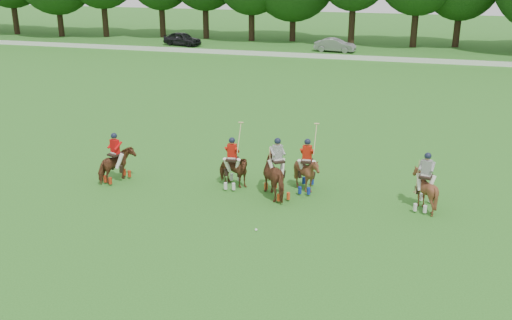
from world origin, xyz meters
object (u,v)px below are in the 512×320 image
(car_left, at_px, (182,39))
(car_mid, at_px, (335,45))
(polo_ball, at_px, (256,230))
(polo_red_a, at_px, (116,164))
(polo_stripe_a, at_px, (277,175))
(polo_red_b, at_px, (232,170))
(polo_red_c, at_px, (307,173))
(polo_stripe_b, at_px, (424,189))

(car_left, distance_m, car_mid, 16.82)
(car_mid, height_order, polo_ball, car_mid)
(polo_ball, bearing_deg, polo_red_a, 156.99)
(polo_stripe_a, distance_m, polo_ball, 3.33)
(car_left, height_order, polo_red_b, polo_red_b)
(car_mid, relative_size, polo_ball, 46.02)
(polo_red_b, distance_m, polo_red_c, 3.05)
(polo_stripe_b, bearing_deg, car_mid, 103.15)
(polo_stripe_a, xyz_separation_m, polo_ball, (0.05, -3.22, -0.84))
(polo_stripe_b, bearing_deg, car_left, 124.04)
(polo_red_a, bearing_deg, polo_stripe_b, 2.81)
(car_left, relative_size, polo_red_a, 2.02)
(polo_red_c, bearing_deg, polo_stripe_b, -6.47)
(car_mid, distance_m, polo_red_c, 37.79)
(polo_stripe_b, bearing_deg, polo_red_c, 173.53)
(polo_red_c, xyz_separation_m, polo_stripe_a, (-1.01, -0.87, 0.10))
(polo_red_c, bearing_deg, car_mid, 96.53)
(car_mid, bearing_deg, polo_stripe_b, -161.09)
(polo_ball, bearing_deg, polo_stripe_a, 90.83)
(polo_red_a, xyz_separation_m, polo_stripe_a, (6.92, 0.27, 0.13))
(polo_red_a, height_order, polo_red_c, polo_red_c)
(polo_red_c, bearing_deg, car_left, 119.36)
(car_mid, relative_size, polo_stripe_a, 1.71)
(car_left, distance_m, polo_stripe_a, 43.36)
(polo_red_b, relative_size, polo_stripe_a, 1.11)
(polo_stripe_a, bearing_deg, polo_red_a, -177.79)
(car_left, distance_m, polo_ball, 46.26)
(car_left, relative_size, polo_ball, 47.99)
(polo_red_a, bearing_deg, polo_red_c, 8.15)
(car_mid, distance_m, polo_red_a, 38.85)
(polo_stripe_a, xyz_separation_m, polo_stripe_b, (5.61, 0.35, -0.10))
(polo_stripe_a, bearing_deg, polo_red_c, 40.63)
(polo_ball, bearing_deg, car_mid, 94.58)
(polo_red_c, distance_m, polo_ball, 4.27)
(car_mid, relative_size, polo_red_a, 1.94)
(car_left, distance_m, polo_stripe_b, 45.94)
(car_left, relative_size, polo_red_b, 1.62)
(car_left, xyz_separation_m, polo_ball, (20.16, -41.64, -0.69))
(car_mid, bearing_deg, polo_red_a, -179.61)
(polo_ball, bearing_deg, car_left, 115.83)
(polo_red_b, bearing_deg, car_left, 115.50)
(car_mid, relative_size, polo_red_c, 1.51)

